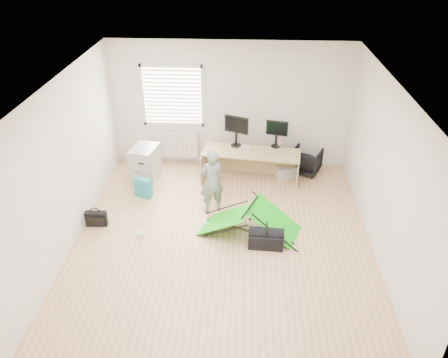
# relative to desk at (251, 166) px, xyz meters

# --- Properties ---
(ground) EXTENTS (5.50, 5.50, 0.00)m
(ground) POSITION_rel_desk_xyz_m (-0.46, -1.97, -0.33)
(ground) COLOR tan
(ground) RESTS_ON ground
(back_wall) EXTENTS (5.00, 0.02, 2.70)m
(back_wall) POSITION_rel_desk_xyz_m (-0.46, 0.78, 1.02)
(back_wall) COLOR silver
(back_wall) RESTS_ON ground
(window) EXTENTS (1.20, 0.06, 1.20)m
(window) POSITION_rel_desk_xyz_m (-1.66, 0.74, 1.22)
(window) COLOR silver
(window) RESTS_ON back_wall
(radiator) EXTENTS (1.00, 0.12, 0.60)m
(radiator) POSITION_rel_desk_xyz_m (-1.66, 0.70, 0.12)
(radiator) COLOR silver
(radiator) RESTS_ON back_wall
(desk) EXTENTS (2.03, 0.87, 0.67)m
(desk) POSITION_rel_desk_xyz_m (0.00, 0.00, 0.00)
(desk) COLOR tan
(desk) RESTS_ON ground
(filing_cabinet) EXTENTS (0.58, 0.71, 0.73)m
(filing_cabinet) POSITION_rel_desk_xyz_m (-2.18, -0.06, 0.03)
(filing_cabinet) COLOR #B0B3B5
(filing_cabinet) RESTS_ON ground
(monitor_left) EXTENTS (0.51, 0.29, 0.48)m
(monitor_left) POSITION_rel_desk_xyz_m (-0.31, 0.26, 0.58)
(monitor_left) COLOR black
(monitor_left) RESTS_ON desk
(monitor_right) EXTENTS (0.45, 0.19, 0.42)m
(monitor_right) POSITION_rel_desk_xyz_m (0.50, 0.26, 0.55)
(monitor_right) COLOR black
(monitor_right) RESTS_ON desk
(keyboard) EXTENTS (0.45, 0.30, 0.02)m
(keyboard) POSITION_rel_desk_xyz_m (-0.21, 0.24, 0.34)
(keyboard) COLOR beige
(keyboard) RESTS_ON desk
(thermos) EXTENTS (0.08, 0.08, 0.25)m
(thermos) POSITION_rel_desk_xyz_m (0.58, 0.28, 0.46)
(thermos) COLOR #D47682
(thermos) RESTS_ON desk
(office_chair) EXTENTS (0.76, 0.77, 0.53)m
(office_chair) POSITION_rel_desk_xyz_m (1.18, 0.43, -0.07)
(office_chair) COLOR black
(office_chair) RESTS_ON ground
(person) EXTENTS (0.54, 0.47, 1.26)m
(person) POSITION_rel_desk_xyz_m (-0.71, -1.14, 0.29)
(person) COLOR slate
(person) RESTS_ON ground
(kite) EXTENTS (1.82, 1.30, 0.52)m
(kite) POSITION_rel_desk_xyz_m (-0.02, -1.75, -0.08)
(kite) COLOR #17CB13
(kite) RESTS_ON ground
(storage_crate) EXTENTS (0.53, 0.45, 0.25)m
(storage_crate) POSITION_rel_desk_xyz_m (0.75, 0.21, -0.21)
(storage_crate) COLOR #B7BBC0
(storage_crate) RESTS_ON ground
(tote_bag) EXTENTS (0.36, 0.25, 0.39)m
(tote_bag) POSITION_rel_desk_xyz_m (-2.09, -0.73, -0.14)
(tote_bag) COLOR teal
(tote_bag) RESTS_ON ground
(laptop_bag) EXTENTS (0.38, 0.13, 0.28)m
(laptop_bag) POSITION_rel_desk_xyz_m (-2.73, -1.71, -0.19)
(laptop_bag) COLOR black
(laptop_bag) RESTS_ON ground
(white_box) EXTENTS (0.12, 0.12, 0.10)m
(white_box) POSITION_rel_desk_xyz_m (-1.86, -2.00, -0.28)
(white_box) COLOR silver
(white_box) RESTS_ON ground
(duffel_bag) EXTENTS (0.60, 0.33, 0.25)m
(duffel_bag) POSITION_rel_desk_xyz_m (0.26, -2.12, -0.21)
(duffel_bag) COLOR black
(duffel_bag) RESTS_ON ground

